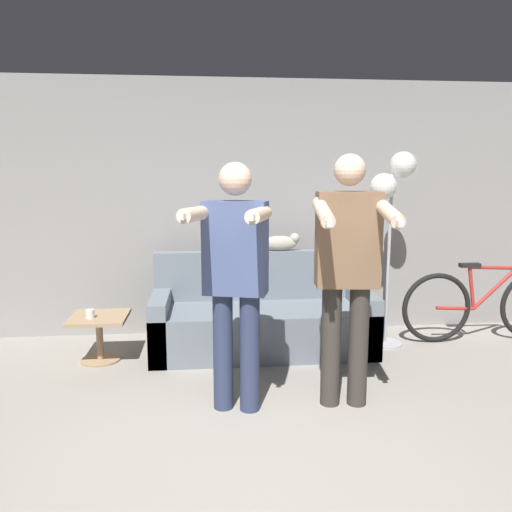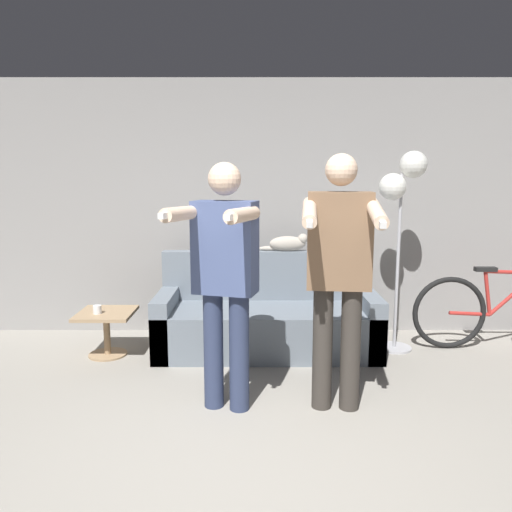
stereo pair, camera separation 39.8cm
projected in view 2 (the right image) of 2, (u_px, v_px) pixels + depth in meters
The scene contains 9 objects.
wall_back at pixel (249, 209), 5.16m from camera, with size 10.00×0.05×2.60m.
couch at pixel (269, 320), 4.72m from camera, with size 2.05×0.81×0.91m.
person_left at pixel (226, 270), 3.40m from camera, with size 0.61×0.76×1.73m.
person_right at pixel (341, 266), 3.39m from camera, with size 0.55×0.71×1.79m.
cat at pixel (291, 243), 4.89m from camera, with size 0.48×0.12×0.17m.
floor_lamp at pixel (404, 191), 4.53m from camera, with size 0.43×0.33×1.86m.
side_table at pixel (108, 324), 4.57m from camera, with size 0.50×0.50×0.41m.
cup at pixel (99, 309), 4.49m from camera, with size 0.07×0.07×0.08m.
bicycle at pixel (505, 311), 4.73m from camera, with size 1.72×0.07×0.79m.
Camera 2 is at (0.09, -2.18, 1.65)m, focal length 35.00 mm.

